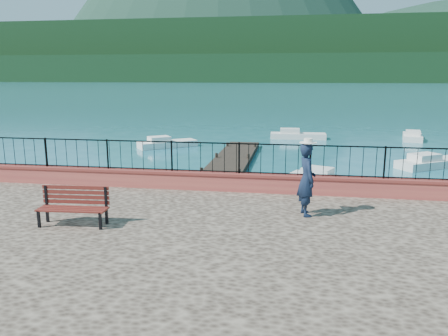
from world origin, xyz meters
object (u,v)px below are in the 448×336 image
(boat_1, at_px, (329,177))
(park_bench, at_px, (74,214))
(boat_0, at_px, (156,182))
(person, at_px, (307,179))
(boat_4, at_px, (298,133))
(boat_5, at_px, (413,135))
(boat_2, at_px, (433,160))
(boat_3, at_px, (168,141))

(boat_1, bearing_deg, park_bench, -102.21)
(boat_0, bearing_deg, person, -66.93)
(person, xyz_separation_m, boat_1, (1.21, 8.02, -1.76))
(boat_0, bearing_deg, boat_4, 47.96)
(boat_5, bearing_deg, boat_4, 106.54)
(person, distance_m, boat_4, 22.88)
(boat_2, distance_m, boat_3, 16.42)
(boat_0, relative_size, boat_5, 1.25)
(person, relative_size, boat_4, 0.46)
(boat_2, height_order, boat_3, same)
(park_bench, xyz_separation_m, boat_4, (5.57, 24.56, -1.09))
(boat_0, relative_size, boat_4, 1.01)
(person, xyz_separation_m, boat_2, (6.99, 13.10, -1.76))
(park_bench, xyz_separation_m, boat_0, (-0.42, 7.71, -1.09))
(person, relative_size, boat_2, 0.46)
(boat_3, bearing_deg, boat_2, -51.51)
(boat_3, xyz_separation_m, boat_4, (8.82, 5.61, 0.00))
(boat_1, xyz_separation_m, boat_2, (5.78, 5.08, 0.00))
(park_bench, distance_m, boat_2, 19.54)
(person, height_order, boat_1, person)
(park_bench, bearing_deg, boat_2, 45.88)
(boat_0, height_order, boat_3, same)
(park_bench, bearing_deg, boat_5, 57.08)
(park_bench, distance_m, person, 5.96)
(boat_0, xyz_separation_m, boat_3, (-2.83, 11.25, 0.00))
(boat_1, height_order, boat_5, same)
(park_bench, relative_size, boat_0, 0.41)
(boat_2, bearing_deg, boat_0, 175.79)
(boat_0, relative_size, boat_2, 1.02)
(park_bench, height_order, boat_3, park_bench)
(boat_5, bearing_deg, boat_3, 121.63)
(boat_3, distance_m, boat_4, 10.45)
(boat_0, xyz_separation_m, boat_4, (5.99, 16.86, 0.00))
(boat_3, bearing_deg, boat_1, -79.27)
(boat_1, height_order, boat_2, same)
(boat_3, distance_m, boat_5, 18.54)
(boat_2, height_order, boat_5, same)
(boat_1, bearing_deg, boat_3, 160.67)
(person, bearing_deg, boat_4, -14.96)
(boat_2, relative_size, boat_5, 1.23)
(boat_0, bearing_deg, park_bench, -109.40)
(person, height_order, boat_5, person)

